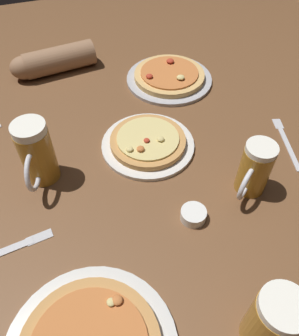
# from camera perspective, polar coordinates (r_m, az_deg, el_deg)

# --- Properties ---
(ground_plane) EXTENTS (2.40, 2.40, 0.03)m
(ground_plane) POSITION_cam_1_polar(r_m,az_deg,el_deg) (0.94, 0.00, -1.40)
(ground_plane) COLOR brown
(pizza_plate_far) EXTENTS (0.27, 0.27, 0.05)m
(pizza_plate_far) POSITION_cam_1_polar(r_m,az_deg,el_deg) (0.99, -0.27, 4.24)
(pizza_plate_far) COLOR silver
(pizza_plate_far) RESTS_ON ground_plane
(pizza_plate_side) EXTENTS (0.30, 0.30, 0.05)m
(pizza_plate_side) POSITION_cam_1_polar(r_m,az_deg,el_deg) (1.24, 3.29, 14.87)
(pizza_plate_side) COLOR #B2B2B7
(pizza_plate_side) RESTS_ON ground_plane
(beer_mug_dark) EXTENTS (0.12, 0.10, 0.15)m
(beer_mug_dark) POSITION_cam_1_polar(r_m,az_deg,el_deg) (0.88, 16.99, -0.24)
(beer_mug_dark) COLOR #B27A23
(beer_mug_dark) RESTS_ON ground_plane
(beer_mug_amber) EXTENTS (0.09, 0.14, 0.16)m
(beer_mug_amber) POSITION_cam_1_polar(r_m,az_deg,el_deg) (0.69, 19.82, -23.14)
(beer_mug_amber) COLOR #B27A23
(beer_mug_amber) RESTS_ON ground_plane
(beer_mug_pale) EXTENTS (0.09, 0.14, 0.18)m
(beer_mug_pale) POSITION_cam_1_polar(r_m,az_deg,el_deg) (0.90, -18.24, 2.25)
(beer_mug_pale) COLOR #B27A23
(beer_mug_pale) RESTS_ON ground_plane
(ramekin_sauce) EXTENTS (0.06, 0.06, 0.03)m
(ramekin_sauce) POSITION_cam_1_polar(r_m,az_deg,el_deg) (0.84, 7.28, -7.71)
(ramekin_sauce) COLOR white
(ramekin_sauce) RESTS_ON ground_plane
(knife_right) EXTENTS (0.24, 0.05, 0.01)m
(knife_right) POSITION_cam_1_polar(r_m,az_deg,el_deg) (0.86, -23.58, -12.75)
(knife_right) COLOR silver
(knife_right) RESTS_ON ground_plane
(fork_spare) EXTENTS (0.08, 0.21, 0.01)m
(fork_spare) POSITION_cam_1_polar(r_m,az_deg,el_deg) (1.08, 21.74, 4.09)
(fork_spare) COLOR silver
(fork_spare) RESTS_ON ground_plane
(diner_arm) EXTENTS (0.30, 0.12, 0.09)m
(diner_arm) POSITION_cam_1_polar(r_m,az_deg,el_deg) (1.32, -15.99, 16.66)
(diner_arm) COLOR #936B4C
(diner_arm) RESTS_ON ground_plane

